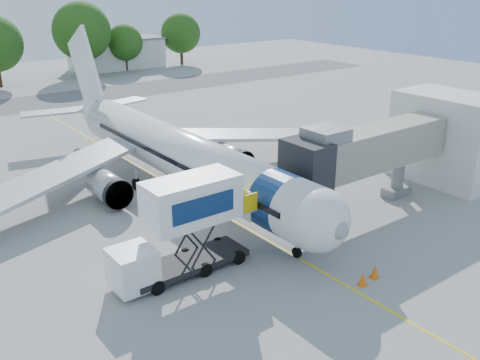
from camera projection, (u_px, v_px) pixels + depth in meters
ground at (207, 206)px, 38.67m from camera, size 160.00×160.00×0.00m
guidance_line at (207, 206)px, 38.67m from camera, size 0.15×70.00×0.01m
taxiway_strip at (29, 104)px, 69.99m from camera, size 120.00×10.00×0.01m
aircraft at (176, 153)px, 40.70m from camera, size 34.17×37.73×11.35m
jet_bridge at (360, 152)px, 36.41m from camera, size 13.90×3.20×6.60m
terminal_stub at (448, 138)px, 42.64m from camera, size 5.00×8.00×7.00m
catering_hiloader at (182, 228)px, 28.94m from camera, size 8.50×2.44×5.50m
ground_tug at (435, 284)px, 27.57m from camera, size 3.27×1.72×1.30m
safety_cone_a at (363, 279)px, 28.58m from camera, size 0.48×0.48×0.76m
safety_cone_b at (375, 272)px, 29.29m from camera, size 0.50×0.50×0.79m
outbuilding_right at (117, 53)px, 96.36m from camera, size 16.40×7.40×5.30m
tree_e at (82, 31)px, 86.91m from camera, size 9.42×9.42×12.01m
tree_f at (125, 43)px, 93.18m from camera, size 6.26×6.26×7.99m
tree_g at (181, 33)px, 100.03m from camera, size 7.34×7.34×9.36m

